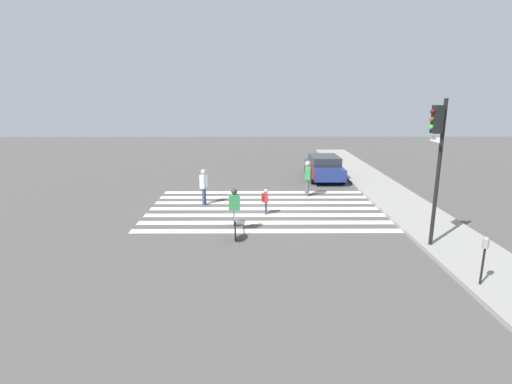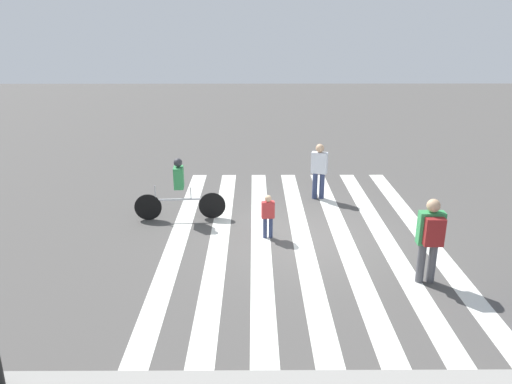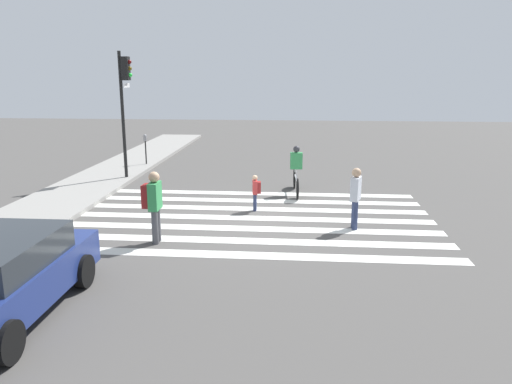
% 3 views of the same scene
% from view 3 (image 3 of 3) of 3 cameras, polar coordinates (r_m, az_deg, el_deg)
% --- Properties ---
extents(ground_plane, '(60.00, 60.00, 0.00)m').
position_cam_3_polar(ground_plane, '(14.13, -0.17, -3.01)').
color(ground_plane, '#4C4947').
extents(sidewalk_curb, '(36.00, 2.50, 0.14)m').
position_cam_3_polar(sidewalk_curb, '(15.90, -23.24, -1.99)').
color(sidewalk_curb, gray).
rests_on(sidewalk_curb, ground_plane).
extents(crosswalk_stripes, '(6.36, 10.00, 0.01)m').
position_cam_3_polar(crosswalk_stripes, '(14.13, -0.17, -3.00)').
color(crosswalk_stripes, silver).
rests_on(crosswalk_stripes, ground_plane).
extents(traffic_light, '(0.60, 0.50, 4.78)m').
position_cam_3_polar(traffic_light, '(19.25, -14.78, 11.06)').
color(traffic_light, black).
rests_on(traffic_light, ground_plane).
extents(parking_meter, '(0.15, 0.15, 1.43)m').
position_cam_3_polar(parking_meter, '(22.16, -12.53, 5.52)').
color(parking_meter, black).
rests_on(parking_meter, ground_plane).
extents(pedestrian_child_with_backpack, '(0.49, 0.33, 1.63)m').
position_cam_3_polar(pedestrian_child_with_backpack, '(13.23, 11.30, -0.31)').
color(pedestrian_child_with_backpack, navy).
rests_on(pedestrian_child_with_backpack, ground_plane).
extents(pedestrian_adult_tall_backpack, '(0.32, 0.27, 1.08)m').
position_cam_3_polar(pedestrian_adult_tall_backpack, '(14.75, -0.03, 0.23)').
color(pedestrian_adult_tall_backpack, navy).
rests_on(pedestrian_adult_tall_backpack, ground_plane).
extents(pedestrian_adult_yellow_jacket, '(0.49, 0.41, 1.75)m').
position_cam_3_polar(pedestrian_adult_yellow_jacket, '(12.12, -11.65, -1.07)').
color(pedestrian_adult_yellow_jacket, '#4C4C51').
rests_on(pedestrian_adult_yellow_jacket, ground_plane).
extents(cyclist_mid_street, '(2.35, 0.42, 1.64)m').
position_cam_3_polar(cyclist_mid_street, '(16.85, 4.61, 2.69)').
color(cyclist_mid_street, black).
rests_on(cyclist_mid_street, ground_plane).
extents(car_parked_silver_sedan, '(4.19, 1.91, 1.39)m').
position_cam_3_polar(car_parked_silver_sedan, '(9.37, -27.24, -8.67)').
color(car_parked_silver_sedan, navy).
rests_on(car_parked_silver_sedan, ground_plane).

